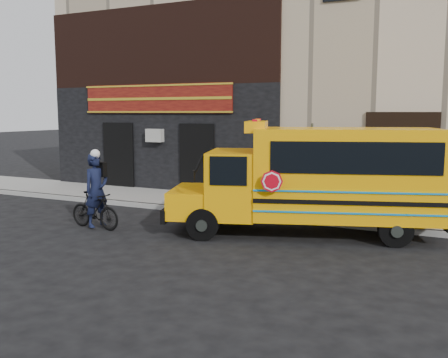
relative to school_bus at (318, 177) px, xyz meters
name	(u,v)px	position (x,y,z in m)	size (l,w,h in m)	color
ground	(207,237)	(-2.44, -1.47, -1.51)	(120.00, 120.00, 0.00)	black
curb	(247,215)	(-2.44, 1.13, -1.43)	(40.00, 0.20, 0.15)	#9C9C97
sidewalk	(265,207)	(-2.44, 2.63, -1.43)	(40.00, 3.00, 0.15)	gray
building	(319,41)	(-2.49, 8.98, 4.62)	(20.00, 10.70, 12.00)	beige
school_bus	(318,177)	(0.00, 0.00, 0.00)	(7.22, 4.15, 2.92)	black
sign_pole	(311,169)	(-0.44, 0.91, 0.07)	(0.08, 0.25, 2.85)	#363D37
bicycle	(95,210)	(-5.63, -1.94, -1.00)	(0.47, 1.68, 1.01)	black
cyclist	(96,192)	(-5.61, -1.86, -0.51)	(0.73, 0.48, 2.00)	black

